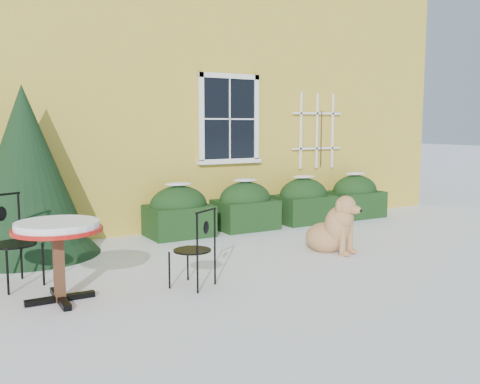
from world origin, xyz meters
TOP-DOWN VIEW (x-y plane):
  - ground at (0.00, 0.00)m, footprint 80.00×80.00m
  - house at (0.00, 7.00)m, footprint 12.40×8.40m
  - hedge_row at (1.65, 2.55)m, footprint 4.95×0.80m
  - evergreen_shrub at (-2.71, 2.41)m, footprint 2.01×2.01m
  - bistro_table at (-2.75, 0.05)m, footprint 0.93×0.93m
  - patio_chair_near at (-1.28, -0.19)m, footprint 0.56×0.56m
  - patio_chair_far at (-3.11, 0.90)m, footprint 0.63×0.62m
  - dog at (1.20, 0.33)m, footprint 0.72×0.98m

SIDE VIEW (x-z plane):
  - ground at x=0.00m, z-range 0.00..0.00m
  - dog at x=1.20m, z-range -0.09..0.80m
  - hedge_row at x=1.65m, z-range -0.05..0.86m
  - patio_chair_near at x=-1.28m, z-range 0.00..0.92m
  - patio_chair_far at x=-3.11m, z-range 0.00..1.07m
  - bistro_table at x=-2.75m, z-range 0.29..1.15m
  - evergreen_shrub at x=-2.71m, z-range -0.24..2.20m
  - house at x=0.00m, z-range 0.02..6.42m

